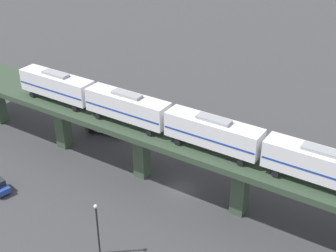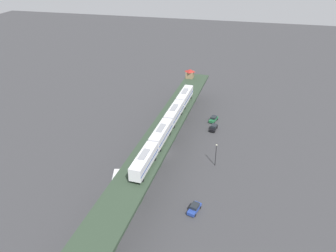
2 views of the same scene
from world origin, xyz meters
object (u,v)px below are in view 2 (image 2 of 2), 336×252
object	(u,v)px
street_car_black	(214,127)
street_lamp	(216,153)
delivery_truck	(117,182)
street_car_blue	(194,208)
signal_hut	(190,73)
street_car_green	(213,119)
subway_train	(168,123)

from	to	relation	value
street_car_black	street_lamp	bearing A→B (deg)	98.06
street_lamp	delivery_truck	bearing A→B (deg)	33.91
street_car_blue	street_car_black	xyz separation A→B (m)	(0.31, -39.19, 0.00)
signal_hut	street_car_green	world-z (taller)	signal_hut
street_car_blue	street_lamp	bearing A→B (deg)	-97.46
subway_train	street_car_black	bearing A→B (deg)	-120.14
subway_train	street_car_blue	size ratio (longest dim) A/B	10.58
street_car_green	street_car_blue	bearing A→B (deg)	91.38
signal_hut	street_car_green	size ratio (longest dim) A/B	0.72
street_car_black	street_car_blue	bearing A→B (deg)	90.45
delivery_truck	signal_hut	bearing A→B (deg)	-97.14
signal_hut	street_car_blue	distance (m)	64.84
subway_train	street_lamp	bearing A→B (deg)	175.78
street_lamp	signal_hut	bearing A→B (deg)	-70.34
street_car_blue	street_car_black	distance (m)	39.19
subway_train	delivery_truck	world-z (taller)	subway_train
signal_hut	street_lamp	distance (m)	46.68
street_car_green	street_car_black	bearing A→B (deg)	97.31
subway_train	street_lamp	world-z (taller)	subway_train
street_car_blue	street_lamp	size ratio (longest dim) A/B	0.68
subway_train	signal_hut	xyz separation A→B (m)	(1.74, -42.52, -0.74)
subway_train	street_lamp	size ratio (longest dim) A/B	7.19
street_car_blue	street_lamp	distance (m)	19.67
delivery_truck	street_lamp	distance (m)	27.73
street_car_blue	street_car_green	bearing A→B (deg)	-88.62
delivery_truck	street_car_black	bearing A→B (deg)	-119.63
signal_hut	street_car_black	world-z (taller)	signal_hut
street_car_black	delivery_truck	bearing A→B (deg)	60.37
street_car_black	delivery_truck	world-z (taller)	delivery_truck
street_car_black	delivery_truck	size ratio (longest dim) A/B	0.61
subway_train	street_car_green	world-z (taller)	subway_train
subway_train	delivery_truck	distance (m)	21.06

